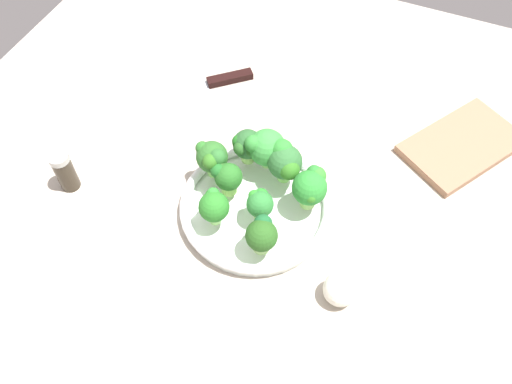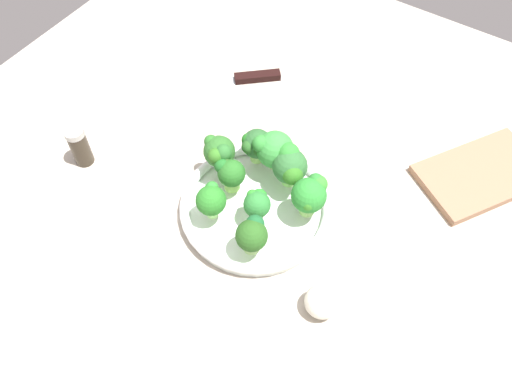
# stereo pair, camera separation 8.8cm
# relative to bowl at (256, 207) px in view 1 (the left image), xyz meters

# --- Properties ---
(ground_plane) EXTENTS (1.30, 1.30, 0.03)m
(ground_plane) POSITION_rel_bowl_xyz_m (-0.04, -0.01, -0.03)
(ground_plane) COLOR #B2A798
(bowl) EXTENTS (0.26, 0.26, 0.03)m
(bowl) POSITION_rel_bowl_xyz_m (0.00, 0.00, 0.00)
(bowl) COLOR white
(bowl) RESTS_ON ground_plane
(broccoli_floret_0) EXTENTS (0.06, 0.05, 0.06)m
(broccoli_floret_0) POSITION_rel_bowl_xyz_m (0.08, 0.04, 0.05)
(broccoli_floret_0) COLOR #95C06A
(broccoli_floret_0) RESTS_ON bowl
(broccoli_floret_1) EXTENTS (0.05, 0.05, 0.06)m
(broccoli_floret_1) POSITION_rel_bowl_xyz_m (0.02, 0.02, 0.05)
(broccoli_floret_1) COLOR #95C86A
(broccoli_floret_1) RESTS_ON bowl
(broccoli_floret_2) EXTENTS (0.06, 0.06, 0.07)m
(broccoli_floret_2) POSITION_rel_bowl_xyz_m (-0.07, 0.02, 0.06)
(broccoli_floret_2) COLOR #83CB5E
(broccoli_floret_2) RESTS_ON bowl
(broccoli_floret_3) EXTENTS (0.07, 0.06, 0.08)m
(broccoli_floret_3) POSITION_rel_bowl_xyz_m (-0.03, 0.08, 0.06)
(broccoli_floret_3) COLOR #83BB58
(broccoli_floret_3) RESTS_ON bowl
(broccoli_floret_4) EXTENTS (0.07, 0.08, 0.08)m
(broccoli_floret_4) POSITION_rel_bowl_xyz_m (-0.08, -0.01, 0.06)
(broccoli_floret_4) COLOR #8ABF67
(broccoli_floret_4) RESTS_ON bowl
(broccoli_floret_5) EXTENTS (0.05, 0.05, 0.06)m
(broccoli_floret_5) POSITION_rel_bowl_xyz_m (-0.00, -0.05, 0.05)
(broccoli_floret_5) COLOR #82BC4D
(broccoli_floret_5) RESTS_ON bowl
(broccoli_floret_6) EXTENTS (0.06, 0.05, 0.07)m
(broccoli_floret_6) POSITION_rel_bowl_xyz_m (-0.08, -0.05, 0.06)
(broccoli_floret_6) COLOR #90BF5F
(broccoli_floret_6) RESTS_ON bowl
(broccoli_floret_7) EXTENTS (0.05, 0.05, 0.07)m
(broccoli_floret_7) POSITION_rel_bowl_xyz_m (0.06, -0.05, 0.06)
(broccoli_floret_7) COLOR #97D770
(broccoli_floret_7) RESTS_ON bowl
(broccoli_floret_8) EXTENTS (0.06, 0.06, 0.07)m
(broccoli_floret_8) POSITION_rel_bowl_xyz_m (-0.03, -0.09, 0.06)
(broccoli_floret_8) COLOR #75BD55
(broccoli_floret_8) RESTS_ON bowl
(knife) EXTENTS (0.19, 0.22, 0.01)m
(knife) POSITION_rel_bowl_xyz_m (-0.25, -0.22, -0.01)
(knife) COLOR silver
(knife) RESTS_ON ground_plane
(cutting_board) EXTENTS (0.26, 0.23, 0.02)m
(cutting_board) POSITION_rel_bowl_xyz_m (-0.29, 0.30, -0.01)
(cutting_board) COLOR #996D50
(cutting_board) RESTS_ON ground_plane
(garlic_bulb) EXTENTS (0.05, 0.05, 0.05)m
(garlic_bulb) POSITION_rel_bowl_xyz_m (0.09, 0.18, 0.01)
(garlic_bulb) COLOR white
(garlic_bulb) RESTS_ON ground_plane
(pepper_shaker) EXTENTS (0.04, 0.04, 0.08)m
(pepper_shaker) POSITION_rel_bowl_xyz_m (0.08, -0.33, 0.03)
(pepper_shaker) COLOR #372E22
(pepper_shaker) RESTS_ON ground_plane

